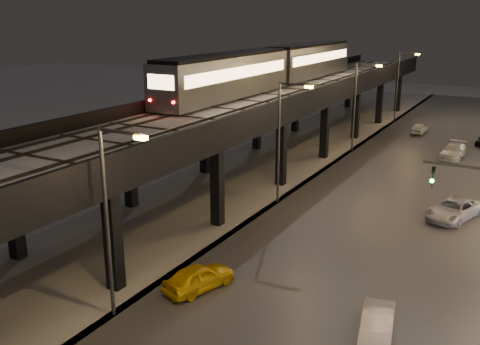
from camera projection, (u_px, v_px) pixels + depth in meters
The scene contains 16 objects.
road_surface at pixel (400, 204), 39.69m from camera, with size 17.00×120.00×0.06m, color #46474D.
under_viaduct_pavement at pixel (242, 178), 45.98m from camera, with size 11.00×120.00×0.06m, color #9FA1A8.
elevated_viaduct at pixel (222, 120), 41.75m from camera, with size 9.00×100.00×6.30m.
viaduct_trackbed at pixel (223, 110), 41.64m from camera, with size 8.40×100.00×0.32m.
viaduct_parapet_streetside at pixel (273, 109), 39.50m from camera, with size 0.30×100.00×1.10m, color black.
viaduct_parapet_far at pixel (177, 100), 43.56m from camera, with size 0.30×100.00×1.10m, color black.
streetlight_left_1 at pixel (111, 212), 23.47m from camera, with size 2.57×0.28×9.00m.
streetlight_left_2 at pixel (282, 135), 38.55m from camera, with size 2.57×0.28×9.00m.
streetlight_left_3 at pixel (357, 101), 53.64m from camera, with size 2.57×0.28×9.00m.
streetlight_left_4 at pixel (400, 82), 68.72m from camera, with size 2.57×0.28×9.00m.
subway_train at pixel (274, 66), 54.31m from camera, with size 3.14×38.00×3.76m.
car_taxi at pixel (199, 278), 27.20m from camera, with size 1.57×3.90×1.33m, color yellow.
car_far_white at pixel (419, 129), 63.00m from camera, with size 1.46×3.63×1.24m, color silver.
car_onc_silver at pixel (377, 326), 23.08m from camera, with size 1.32×3.78×1.25m, color silver.
car_onc_dark at pixel (454, 210), 36.59m from camera, with size 2.27×4.91×1.37m, color silver.
car_onc_white at pixel (453, 152), 52.23m from camera, with size 1.92×4.73×1.37m, color silver.
Camera 1 is at (15.25, -3.47, 13.55)m, focal length 40.00 mm.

